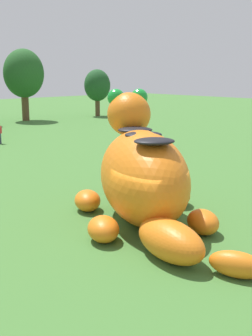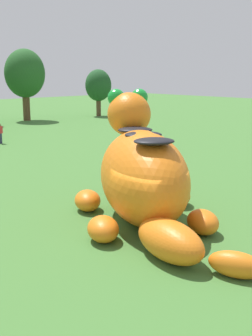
% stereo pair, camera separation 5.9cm
% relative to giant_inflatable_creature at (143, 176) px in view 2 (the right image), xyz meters
% --- Properties ---
extents(ground_plane, '(160.00, 160.00, 0.00)m').
position_rel_giant_inflatable_creature_xyz_m(ground_plane, '(-1.09, -1.32, -1.93)').
color(ground_plane, '#427533').
extents(giant_inflatable_creature, '(7.14, 10.21, 5.27)m').
position_rel_giant_inflatable_creature_xyz_m(giant_inflatable_creature, '(0.00, 0.00, 0.00)').
color(giant_inflatable_creature, orange).
rests_on(giant_inflatable_creature, ground).
extents(tree_centre_right, '(4.97, 4.97, 8.82)m').
position_rel_giant_inflatable_creature_xyz_m(tree_centre_right, '(16.34, 36.55, 3.84)').
color(tree_centre_right, brown).
rests_on(tree_centre_right, ground).
extents(tree_mid_right, '(3.59, 3.59, 6.37)m').
position_rel_giant_inflatable_creature_xyz_m(tree_mid_right, '(26.60, 34.69, 2.24)').
color(tree_mid_right, brown).
rests_on(tree_mid_right, ground).
extents(spectator_near_inflatable, '(0.38, 0.26, 1.71)m').
position_rel_giant_inflatable_creature_xyz_m(spectator_near_inflatable, '(5.24, 22.23, -1.08)').
color(spectator_near_inflatable, '#2D334C').
rests_on(spectator_near_inflatable, ground).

